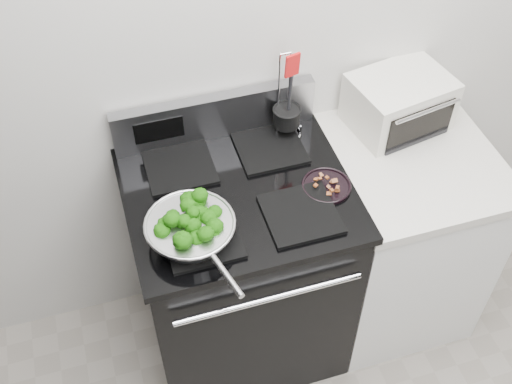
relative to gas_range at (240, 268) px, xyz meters
name	(u,v)px	position (x,y,z in m)	size (l,w,h in m)	color
back_wall	(292,25)	(0.30, 0.34, 0.86)	(4.00, 0.02, 2.70)	silver
gas_range	(240,268)	(0.00, 0.00, 0.00)	(0.79, 0.69, 1.13)	black
counter	(395,234)	(0.68, 0.00, -0.03)	(0.62, 0.68, 0.92)	white
skillet	(191,229)	(-0.20, -0.16, 0.51)	(0.30, 0.46, 0.06)	silver
broccoli_pile	(190,225)	(-0.20, -0.16, 0.53)	(0.23, 0.23, 0.08)	black
bacon_plate	(327,184)	(0.30, -0.08, 0.48)	(0.17, 0.17, 0.04)	black
utensil_holder	(286,121)	(0.25, 0.23, 0.53)	(0.12, 0.12, 0.37)	silver
toaster_oven	(399,102)	(0.70, 0.19, 0.54)	(0.40, 0.33, 0.21)	silver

